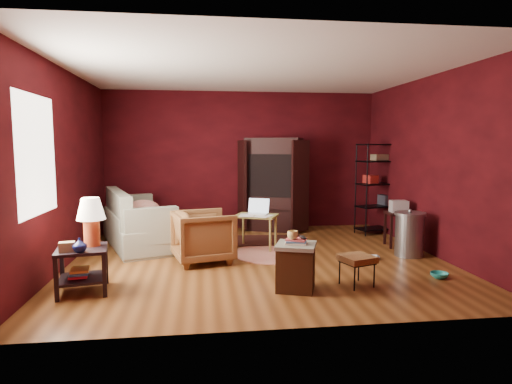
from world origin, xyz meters
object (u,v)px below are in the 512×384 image
Objects in this scene: hamper at (296,266)px; tv_armoire at (273,182)px; sofa at (136,222)px; side_table at (87,236)px; armchair at (203,234)px; wire_shelving at (379,184)px; laptop_desk at (256,218)px.

tv_armoire reaches higher than hamper.
sofa is 1.91× the size of side_table.
sofa is 2.29m from side_table.
tv_armoire is (1.42, 2.23, 0.55)m from armchair.
hamper is 3.90m from wire_shelving.
sofa is 1.63m from armchair.
tv_armoire is at bearing 50.17° from side_table.
tv_armoire is at bearing 84.69° from hamper.
side_table is 0.59× the size of tv_armoire.
laptop_desk is (0.88, 0.72, 0.09)m from armchair.
sofa is at bearing 84.36° from side_table.
side_table is at bearing 173.40° from hamper.
tv_armoire is (0.54, 1.51, 0.46)m from laptop_desk.
tv_armoire reaches higher than wire_shelving.
wire_shelving is (2.33, 3.05, 0.67)m from hamper.
hamper is (2.44, -0.28, -0.37)m from side_table.
armchair is at bearing 128.03° from hamper.
hamper is 0.78× the size of laptop_desk.
tv_armoire is (0.34, 3.61, 0.68)m from hamper.
wire_shelving reaches higher than laptop_desk.
wire_shelving is (4.77, 2.77, 0.30)m from side_table.
wire_shelving is at bearing -77.79° from armchair.
wire_shelving reaches higher than armchair.
armchair is 0.45× the size of tv_armoire.
armchair reaches higher than laptop_desk.
side_table is at bearing -164.87° from wire_shelving.
side_table reaches higher than sofa.
tv_armoire is at bearing -46.35° from armchair.
armchair is 2.70m from tv_armoire.
laptop_desk is 0.44× the size of tv_armoire.
hamper is at bearing -142.32° from wire_shelving.
hamper is at bearing -61.22° from laptop_desk.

